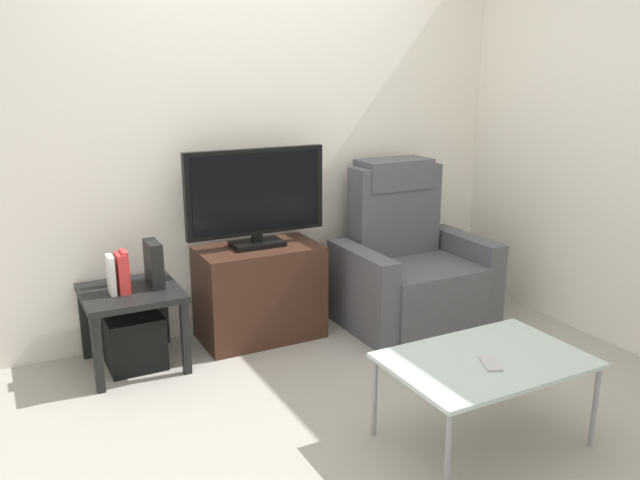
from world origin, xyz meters
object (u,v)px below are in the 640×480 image
side_table (131,302)px  book_middle (121,273)px  television (256,196)px  subwoofer_box (134,340)px  cell_phone (490,363)px  book_rightmost (125,271)px  book_leftmost (111,275)px  game_console (154,264)px  coffee_table (486,363)px  tv_stand (260,292)px  recliner_armchair (409,267)px

side_table → book_middle: (-0.04, -0.02, 0.19)m
television → book_middle: bearing=-174.2°
subwoofer_box → cell_phone: cell_phone is taller
book_rightmost → side_table: bearing=41.2°
side_table → book_leftmost: book_leftmost is taller
game_console → cell_phone: bearing=-55.9°
television → subwoofer_box: television is taller
television → coffee_table: bearing=-74.3°
book_middle → cell_phone: (1.28, -1.58, -0.16)m
tv_stand → recliner_armchair: 1.04m
game_console → book_rightmost: bearing=-169.9°
recliner_armchair → side_table: 1.84m
television → book_leftmost: (-0.91, -0.09, -0.35)m
television → subwoofer_box: bearing=-175.3°
tv_stand → coffee_table: bearing=-74.1°
subwoofer_box → coffee_table: size_ratio=0.35×
side_table → book_leftmost: bearing=-168.7°
recliner_armchair → subwoofer_box: size_ratio=3.44×
game_console → book_middle: bearing=-171.0°
book_middle → book_rightmost: (0.02, 0.00, 0.01)m
subwoofer_box → game_console: size_ratio=1.19×
book_middle → game_console: game_console is taller
recliner_armchair → cell_phone: bearing=-107.8°
side_table → subwoofer_box: size_ratio=1.72×
tv_stand → side_table: (-0.81, -0.05, 0.09)m
recliner_armchair → cell_phone: 1.58m
subwoofer_box → book_rightmost: 0.43m
tv_stand → cell_phone: tv_stand is taller
coffee_table → cell_phone: cell_phone is taller
television → recliner_armchair: 1.18m
book_middle → book_rightmost: book_rightmost is taller
side_table → television: bearing=4.7°
subwoofer_box → book_rightmost: book_rightmost is taller
tv_stand → book_rightmost: (-0.83, -0.07, 0.28)m
tv_stand → coffee_table: tv_stand is taller
tv_stand → subwoofer_box: tv_stand is taller
tv_stand → book_rightmost: size_ratio=3.18×
side_table → game_console: bearing=3.9°
book_leftmost → coffee_table: bearing=-48.2°
tv_stand → recliner_armchair: recliner_armchair is taller
book_middle → book_leftmost: bearing=180.0°
recliner_armchair → game_console: (-1.69, 0.14, 0.23)m
coffee_table → television: bearing=105.7°
tv_stand → book_middle: bearing=-175.5°
book_middle → book_rightmost: bearing=0.0°
tv_stand → book_middle: 0.90m
book_leftmost → book_middle: (0.06, 0.00, 0.00)m
side_table → coffee_table: size_ratio=0.60×
television → side_table: television is taller
book_middle → cell_phone: bearing=-51.0°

